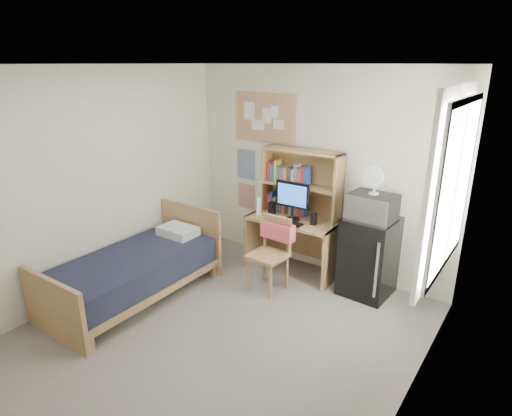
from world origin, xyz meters
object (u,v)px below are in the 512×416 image
Objects in this scene: mini_fridge at (368,256)px; bed at (134,277)px; monitor at (292,202)px; speaker_right at (314,219)px; desk_fan at (375,182)px; microwave at (372,207)px; bulletin_board at (265,118)px; desk_chair at (268,255)px; desk at (293,245)px; speaker_left at (272,209)px.

bed is (-2.17, -1.67, -0.21)m from mini_fridge.
speaker_right is at bearing 0.00° from monitor.
mini_fridge is at bearing 90.00° from desk_fan.
microwave is at bearing 2.73° from speaker_right.
bulletin_board is 2.23m from mini_fridge.
bed is at bearing -135.72° from desk_chair.
bed is (-1.16, -1.65, -0.10)m from desk.
bulletin_board is 1.94× the size of monitor.
microwave is (2.17, 1.65, 0.82)m from bed.
bed is at bearing -127.44° from monitor.
microwave is at bearing 33.58° from desk_chair.
desk_chair is 0.72m from speaker_left.
desk_fan is at bearing -90.00° from mini_fridge.
mini_fridge is at bearing 34.38° from desk_chair.
bed is 3.96× the size of monitor.
speaker_right reaches higher than bed.
desk is 2.02m from bed.
bulletin_board is 0.80× the size of desk.
bulletin_board is 1.78m from desk_fan.
desk is 1.42m from desk_fan.
bulletin_board is 1.89m from microwave.
speaker_right is at bearing -19.90° from bulletin_board.
microwave is at bearing 1.47° from speaker_left.
bed is 3.84× the size of microwave.
bed is at bearing -133.74° from speaker_right.
speaker_right is (0.97, -0.35, -1.11)m from bulletin_board.
speaker_left is at bearing -174.34° from desk_fan.
desk_chair is 1.81× the size of microwave.
desk_fan is at bearing -10.25° from bulletin_board.
bed is at bearing -139.45° from mini_fridge.
bed is at bearing -139.77° from microwave.
speaker_left is at bearing -180.00° from speaker_right.
desk_chair is 1.18m from mini_fridge.
speaker_right is at bearing 46.81° from bed.
desk is at bearing -177.33° from desk_fan.
monitor is 0.34m from speaker_left.
monitor is 3.14× the size of speaker_right.
speaker_right is 0.54× the size of desk_fan.
desk_fan is (1.00, -0.00, 1.01)m from desk.
desk is 1.23m from microwave.
speaker_right reaches higher than desk.
monitor is at bearing -28.13° from bulletin_board.
monitor is 2.68× the size of speaker_left.
speaker_left is (-0.30, -0.07, 0.46)m from desk.
desk is 6.46× the size of speaker_left.
monitor is at bearing -90.00° from desk.
desk is 0.61× the size of bed.
speaker_left is at bearing -180.00° from monitor.
speaker_left reaches higher than desk_chair.
desk_chair reaches higher than bed.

